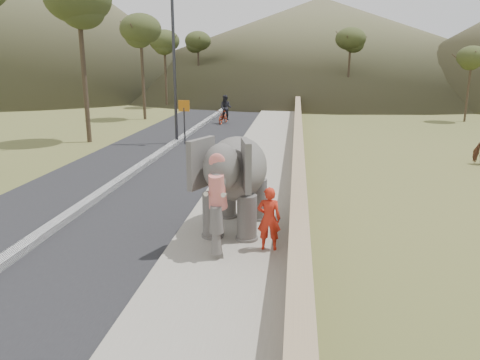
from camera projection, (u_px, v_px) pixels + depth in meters
The scene contains 12 objects.
ground at pixel (226, 262), 10.83m from camera, with size 160.00×160.00×0.00m, color olive.
road at pixel (149, 163), 21.00m from camera, with size 7.00×120.00×0.03m, color black.
median at pixel (149, 161), 20.98m from camera, with size 0.35×120.00×0.22m, color black.
walkway at pixel (260, 165), 20.42m from camera, with size 3.00×120.00×0.15m, color #9E9687.
parapet at pixel (298, 155), 20.11m from camera, with size 0.30×120.00×1.10m, color tan.
lamppost at pixel (180, 53), 24.66m from camera, with size 1.76×0.36×8.00m.
signboard at pixel (184, 114), 25.28m from camera, with size 0.60×0.08×2.40m.
hill_left at pixel (14, 11), 65.25m from camera, with size 60.00×60.00×22.00m, color brown.
hill_far at pixel (320, 43), 75.75m from camera, with size 80.00×80.00×14.00m, color brown.
elephant_and_man at pixel (237, 181), 12.31m from camera, with size 2.29×3.72×2.59m.
motorcyclist at pixel (225, 113), 33.51m from camera, with size 1.12×1.95×2.05m.
trees at pixel (296, 67), 35.31m from camera, with size 47.34×41.21×9.14m.
Camera 1 is at (1.51, -9.89, 4.58)m, focal length 35.00 mm.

